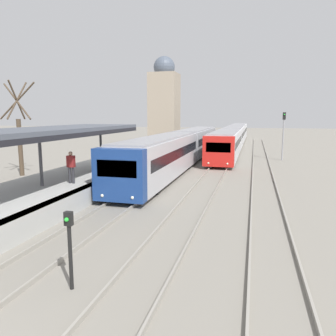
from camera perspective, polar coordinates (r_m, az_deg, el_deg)
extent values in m
cube|color=#4C515B|center=(17.33, -21.59, 6.09)|extent=(4.00, 16.65, 0.20)
cube|color=black|center=(16.26, -15.93, 5.44)|extent=(0.08, 16.65, 0.24)
cylinder|color=#47474C|center=(17.45, -21.32, 1.40)|extent=(0.16, 0.16, 2.66)
cylinder|color=#47474C|center=(23.13, -11.62, 3.59)|extent=(0.16, 0.16, 2.66)
cylinder|color=#2D2D33|center=(17.75, -16.73, -1.19)|extent=(0.14, 0.14, 0.85)
cylinder|color=#2D2D33|center=(17.65, -16.17, -1.23)|extent=(0.14, 0.14, 0.85)
cube|color=maroon|center=(17.59, -16.56, 1.12)|extent=(0.40, 0.22, 0.60)
sphere|color=tan|center=(17.54, -16.62, 2.42)|extent=(0.22, 0.22, 0.22)
cube|color=navy|center=(16.11, -8.45, -1.22)|extent=(2.61, 0.70, 2.59)
cube|color=black|center=(15.75, -8.95, -0.13)|extent=(2.04, 0.04, 0.83)
sphere|color=#EFEACC|center=(16.34, -11.38, -4.73)|extent=(0.16, 0.16, 0.16)
sphere|color=#EFEACC|center=(15.72, -6.21, -5.15)|extent=(0.16, 0.16, 0.16)
cube|color=#B7B7BC|center=(23.09, -1.17, 1.99)|extent=(2.61, 14.25, 2.59)
cube|color=gray|center=(22.96, -1.18, 5.35)|extent=(2.30, 13.97, 0.12)
cube|color=black|center=(23.06, -1.17, 2.70)|extent=(2.63, 13.11, 0.67)
cylinder|color=black|center=(19.34, -8.10, -3.15)|extent=(0.12, 0.70, 0.70)
cylinder|color=black|center=(18.61, -1.76, -3.55)|extent=(0.12, 0.70, 0.70)
cylinder|color=black|center=(27.97, -0.76, 0.74)|extent=(0.12, 0.70, 0.70)
cylinder|color=black|center=(27.47, 3.71, 0.56)|extent=(0.12, 0.70, 0.70)
cube|color=#B7B7BC|center=(37.29, 4.99, 4.69)|extent=(2.61, 14.25, 2.59)
cube|color=gray|center=(37.21, 5.02, 6.77)|extent=(2.30, 13.97, 0.12)
cube|color=black|center=(37.26, 5.00, 5.12)|extent=(2.63, 13.11, 0.67)
cylinder|color=black|center=(33.10, 1.70, 2.04)|extent=(0.12, 0.70, 0.70)
cylinder|color=black|center=(32.68, 5.50, 1.91)|extent=(0.12, 0.70, 0.70)
cylinder|color=black|center=(42.13, 4.54, 3.54)|extent=(0.12, 0.70, 0.70)
cylinder|color=black|center=(41.80, 7.55, 3.45)|extent=(0.12, 0.70, 0.70)
cube|color=red|center=(27.22, 8.79, 2.88)|extent=(2.57, 0.70, 2.50)
cube|color=black|center=(26.86, 8.74, 3.55)|extent=(2.01, 0.04, 0.80)
sphere|color=#EFEACC|center=(27.09, 7.05, 0.86)|extent=(0.16, 0.16, 0.16)
sphere|color=#EFEACC|center=(26.93, 10.30, 0.74)|extent=(0.16, 0.16, 0.16)
cube|color=silver|center=(34.39, 10.06, 4.13)|extent=(2.57, 13.76, 2.50)
cube|color=gray|center=(34.30, 10.12, 6.31)|extent=(2.26, 13.49, 0.12)
cube|color=black|center=(34.36, 10.07, 4.59)|extent=(2.59, 12.66, 0.65)
cylinder|color=black|center=(30.20, 7.22, 1.29)|extent=(0.12, 0.70, 0.70)
cylinder|color=black|center=(30.00, 11.37, 1.13)|extent=(0.12, 0.70, 0.70)
cylinder|color=black|center=(39.03, 8.95, 3.02)|extent=(0.12, 0.70, 0.70)
cylinder|color=black|center=(38.87, 12.16, 2.90)|extent=(0.12, 0.70, 0.70)
cube|color=silver|center=(48.43, 11.45, 5.50)|extent=(2.57, 13.76, 2.50)
cube|color=gray|center=(48.37, 11.50, 7.05)|extent=(2.26, 13.49, 0.12)
cube|color=black|center=(48.41, 11.46, 5.83)|extent=(2.59, 12.66, 0.65)
cylinder|color=black|center=(44.15, 9.64, 3.70)|extent=(0.12, 0.70, 0.70)
cylinder|color=black|center=(44.01, 12.48, 3.59)|extent=(0.12, 0.70, 0.70)
cylinder|color=black|center=(53.03, 10.51, 4.56)|extent=(0.12, 0.70, 0.70)
cylinder|color=black|center=(52.92, 12.88, 4.48)|extent=(0.12, 0.70, 0.70)
cube|color=silver|center=(62.50, 12.21, 6.26)|extent=(2.57, 13.76, 2.50)
cube|color=gray|center=(62.46, 12.26, 7.46)|extent=(2.26, 13.49, 0.12)
cube|color=black|center=(62.49, 12.22, 6.51)|extent=(2.59, 12.66, 0.65)
cylinder|color=black|center=(58.17, 10.89, 4.94)|extent=(0.12, 0.70, 0.70)
cylinder|color=black|center=(58.07, 13.05, 4.86)|extent=(0.12, 0.70, 0.70)
cylinder|color=black|center=(67.08, 11.42, 5.46)|extent=(0.12, 0.70, 0.70)
cylinder|color=black|center=(66.99, 13.29, 5.39)|extent=(0.12, 0.70, 0.70)
cylinder|color=black|center=(8.98, -16.62, -14.74)|extent=(0.10, 0.10, 1.71)
cube|color=black|center=(8.62, -16.94, -8.42)|extent=(0.20, 0.14, 0.36)
sphere|color=green|center=(8.55, -17.25, -8.59)|extent=(0.11, 0.11, 0.11)
cylinder|color=gray|center=(34.46, 19.41, 5.18)|extent=(0.14, 0.14, 4.74)
cube|color=black|center=(34.40, 19.59, 8.54)|extent=(0.28, 0.20, 0.70)
sphere|color=green|center=(34.28, 19.62, 8.77)|extent=(0.14, 0.14, 0.14)
cube|color=gray|center=(50.02, -0.65, 10.14)|extent=(4.08, 4.08, 10.62)
sphere|color=#4C5666|center=(50.51, -0.66, 17.15)|extent=(3.14, 3.14, 3.14)
cylinder|color=#4C3D2D|center=(26.56, -24.33, 3.26)|extent=(0.32, 0.32, 4.18)
cylinder|color=#4C3D2D|center=(26.48, -24.82, 10.64)|extent=(0.46, 1.95, 2.73)
cylinder|color=#4C3D2D|center=(26.47, -24.81, 10.54)|extent=(3.14, 0.12, 2.66)
cylinder|color=#4C3D2D|center=(26.48, -24.82, 10.64)|extent=(0.46, 1.95, 2.73)
cylinder|color=#4C3D2D|center=(26.47, -24.81, 10.54)|extent=(2.99, 1.19, 2.66)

